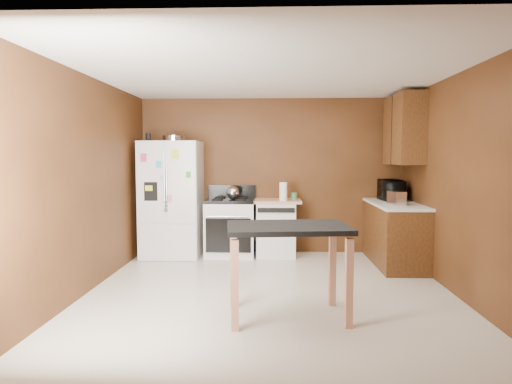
# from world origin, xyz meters

# --- Properties ---
(floor) EXTENTS (4.50, 4.50, 0.00)m
(floor) POSITION_xyz_m (0.00, 0.00, 0.00)
(floor) COLOR beige
(floor) RESTS_ON ground
(ceiling) EXTENTS (4.50, 4.50, 0.00)m
(ceiling) POSITION_xyz_m (0.00, 0.00, 2.50)
(ceiling) COLOR white
(ceiling) RESTS_ON ground
(wall_back) EXTENTS (4.20, 0.00, 4.20)m
(wall_back) POSITION_xyz_m (0.00, 2.25, 1.25)
(wall_back) COLOR #593117
(wall_back) RESTS_ON ground
(wall_front) EXTENTS (4.20, 0.00, 4.20)m
(wall_front) POSITION_xyz_m (0.00, -2.25, 1.25)
(wall_front) COLOR #593117
(wall_front) RESTS_ON ground
(wall_left) EXTENTS (0.00, 4.50, 4.50)m
(wall_left) POSITION_xyz_m (-2.10, 0.00, 1.25)
(wall_left) COLOR #593117
(wall_left) RESTS_ON ground
(wall_right) EXTENTS (0.00, 4.50, 4.50)m
(wall_right) POSITION_xyz_m (2.10, 0.00, 1.25)
(wall_right) COLOR #593117
(wall_right) RESTS_ON ground
(roasting_pan) EXTENTS (0.36, 0.36, 0.09)m
(roasting_pan) POSITION_xyz_m (-1.51, 1.89, 1.84)
(roasting_pan) COLOR silver
(roasting_pan) RESTS_ON refrigerator
(pen_cup) EXTENTS (0.08, 0.08, 0.12)m
(pen_cup) POSITION_xyz_m (-1.88, 1.76, 1.86)
(pen_cup) COLOR black
(pen_cup) RESTS_ON refrigerator
(kettle) EXTENTS (0.21, 0.21, 0.21)m
(kettle) POSITION_xyz_m (-0.59, 1.88, 1.00)
(kettle) COLOR silver
(kettle) RESTS_ON gas_range
(paper_towel) EXTENTS (0.15, 0.15, 0.28)m
(paper_towel) POSITION_xyz_m (0.19, 1.80, 1.03)
(paper_towel) COLOR white
(paper_towel) RESTS_ON dishwasher
(green_canister) EXTENTS (0.12, 0.12, 0.11)m
(green_canister) POSITION_xyz_m (0.36, 1.98, 0.94)
(green_canister) COLOR #38924B
(green_canister) RESTS_ON dishwasher
(toaster) EXTENTS (0.21, 0.29, 0.19)m
(toaster) POSITION_xyz_m (1.73, 1.13, 0.99)
(toaster) COLOR silver
(toaster) RESTS_ON right_cabinets
(microwave) EXTENTS (0.39, 0.54, 0.29)m
(microwave) POSITION_xyz_m (1.83, 1.80, 1.04)
(microwave) COLOR black
(microwave) RESTS_ON right_cabinets
(refrigerator) EXTENTS (0.90, 0.80, 1.80)m
(refrigerator) POSITION_xyz_m (-1.55, 1.86, 0.90)
(refrigerator) COLOR white
(refrigerator) RESTS_ON ground
(gas_range) EXTENTS (0.76, 0.68, 1.10)m
(gas_range) POSITION_xyz_m (-0.64, 1.92, 0.46)
(gas_range) COLOR white
(gas_range) RESTS_ON ground
(dishwasher) EXTENTS (0.78, 0.63, 0.89)m
(dishwasher) POSITION_xyz_m (0.08, 1.95, 0.45)
(dishwasher) COLOR white
(dishwasher) RESTS_ON ground
(right_cabinets) EXTENTS (0.63, 1.58, 2.45)m
(right_cabinets) POSITION_xyz_m (1.84, 1.48, 0.91)
(right_cabinets) COLOR brown
(right_cabinets) RESTS_ON ground
(island) EXTENTS (1.24, 0.89, 0.91)m
(island) POSITION_xyz_m (0.18, -0.80, 0.76)
(island) COLOR black
(island) RESTS_ON ground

